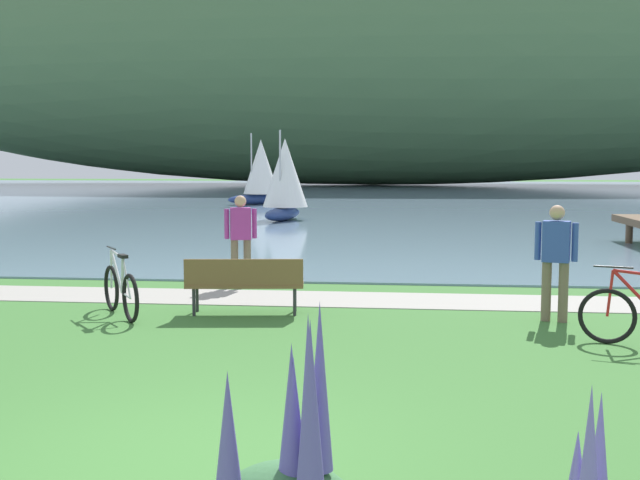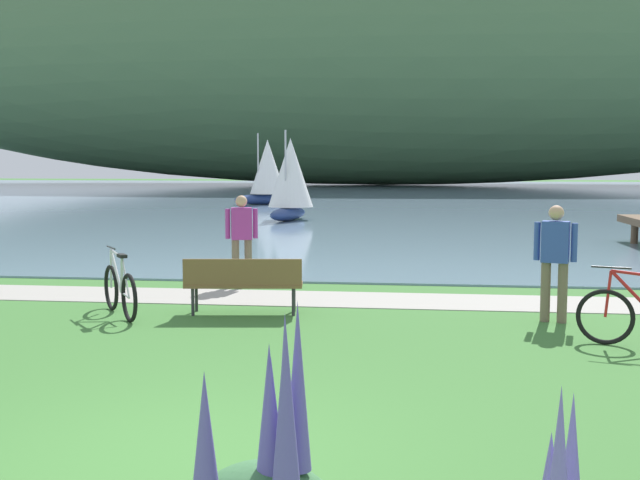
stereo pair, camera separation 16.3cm
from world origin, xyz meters
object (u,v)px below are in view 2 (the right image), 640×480
Objects in this scene: park_bench_near_camera at (243,281)px; person_on_the_grass at (555,256)px; bicycle_beside_path at (120,290)px; person_at_shoreline at (242,234)px; sailboat_nearest_to_shore at (267,171)px; sailboat_mid_bay at (290,178)px.

person_on_the_grass is (4.62, -0.00, 0.46)m from park_bench_near_camera.
bicycle_beside_path is (-1.84, -0.33, -0.12)m from park_bench_near_camera.
person_at_shoreline is at bearing 68.30° from bicycle_beside_path.
person_on_the_grass is at bearing 2.89° from bicycle_beside_path.
sailboat_nearest_to_shore is (-4.72, 27.32, 0.88)m from person_at_shoreline.
sailboat_mid_bay is at bearing 91.25° from bicycle_beside_path.
park_bench_near_camera is 4.64m from person_on_the_grass.
sailboat_mid_bay is at bearing 96.87° from park_bench_near_camera.
person_at_shoreline and person_on_the_grass have the same top height.
sailboat_mid_bay is at bearing -74.71° from sailboat_nearest_to_shore.
park_bench_near_camera is 1.08× the size of person_at_shoreline.
sailboat_mid_bay is at bearing 110.16° from person_on_the_grass.
sailboat_nearest_to_shore is at bearing 108.36° from person_on_the_grass.
person_on_the_grass is 0.44× the size of sailboat_nearest_to_shore.
person_on_the_grass is (6.46, 0.33, 0.58)m from bicycle_beside_path.
bicycle_beside_path is at bearing -111.70° from person_at_shoreline.
person_at_shoreline is 0.44× the size of sailboat_nearest_to_shore.
bicycle_beside_path is at bearing -83.41° from sailboat_nearest_to_shore.
person_at_shoreline reaches higher than park_bench_near_camera.
park_bench_near_camera is 1.87m from bicycle_beside_path.
park_bench_near_camera is at bearing -79.91° from sailboat_nearest_to_shore.
person_at_shoreline is (-0.63, 2.71, 0.46)m from park_bench_near_camera.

